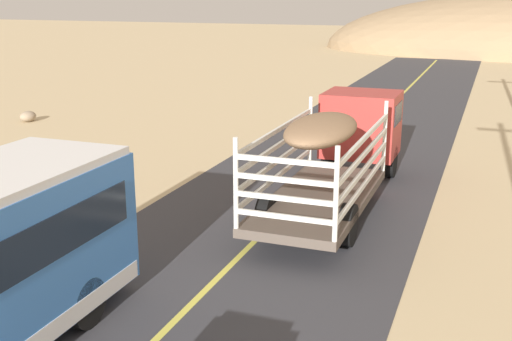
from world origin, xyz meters
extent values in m
cube|color=#B2332D|center=(1.20, 17.26, 1.82)|extent=(2.50, 2.20, 2.20)
cube|color=#192333|center=(1.20, 17.26, 2.27)|extent=(2.53, 1.54, 0.70)
cube|color=brown|center=(1.20, 11.86, 0.72)|extent=(2.50, 6.40, 0.24)
cylinder|color=silver|center=(0.01, 15.00, 1.94)|extent=(0.12, 0.12, 2.20)
cylinder|color=silver|center=(2.39, 15.00, 1.94)|extent=(0.12, 0.12, 2.20)
cylinder|color=silver|center=(0.01, 8.72, 1.94)|extent=(0.12, 0.12, 2.20)
cylinder|color=silver|center=(2.39, 8.72, 1.94)|extent=(0.12, 0.12, 2.20)
cube|color=silver|center=(-0.01, 11.86, 1.28)|extent=(0.08, 6.30, 0.12)
cube|color=silver|center=(2.41, 11.86, 1.28)|extent=(0.08, 6.30, 0.12)
cube|color=silver|center=(1.20, 8.70, 1.28)|extent=(2.40, 0.08, 0.12)
cube|color=silver|center=(-0.01, 11.86, 1.72)|extent=(0.08, 6.30, 0.12)
cube|color=silver|center=(2.41, 11.86, 1.72)|extent=(0.08, 6.30, 0.12)
cube|color=silver|center=(1.20, 8.70, 1.72)|extent=(2.40, 0.08, 0.12)
cube|color=silver|center=(-0.01, 11.86, 2.16)|extent=(0.08, 6.30, 0.12)
cube|color=silver|center=(2.41, 11.86, 2.16)|extent=(0.08, 6.30, 0.12)
cube|color=silver|center=(1.20, 8.70, 2.16)|extent=(2.40, 0.08, 0.12)
cube|color=silver|center=(-0.01, 11.86, 2.60)|extent=(0.08, 6.30, 0.12)
cube|color=silver|center=(2.41, 11.86, 2.60)|extent=(0.08, 6.30, 0.12)
cube|color=silver|center=(1.20, 8.70, 2.60)|extent=(2.40, 0.08, 0.12)
ellipsoid|color=#8C6B4C|center=(1.20, 11.86, 2.69)|extent=(1.75, 3.84, 0.70)
cylinder|color=black|center=(0.11, 17.26, 0.57)|extent=(0.32, 1.10, 1.10)
cylinder|color=black|center=(2.29, 17.26, 0.57)|extent=(0.32, 1.10, 1.10)
cylinder|color=black|center=(0.11, 10.58, 0.57)|extent=(0.32, 1.10, 1.10)
cylinder|color=black|center=(2.29, 10.58, 0.57)|extent=(0.32, 1.10, 1.10)
cylinder|color=black|center=(-1.49, 4.78, 0.52)|extent=(0.30, 1.00, 1.00)
ellipsoid|color=gray|center=(-16.20, 20.91, 0.26)|extent=(0.70, 0.88, 0.53)
camera|label=1|loc=(5.44, -4.39, 6.22)|focal=44.81mm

